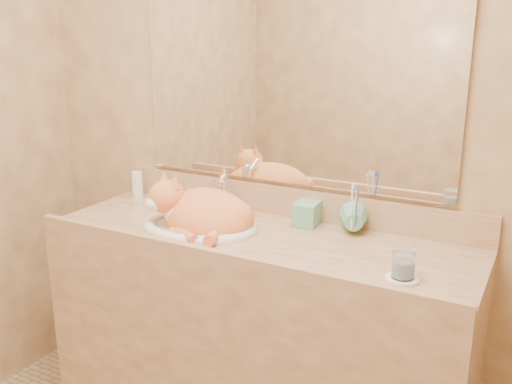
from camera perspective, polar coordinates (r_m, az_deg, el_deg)
The scene contains 12 objects.
wall_back at distance 2.24m, azimuth 3.44°, elevation 7.47°, with size 2.40×0.02×2.50m, color olive.
vanity_counter at distance 2.29m, azimuth 0.08°, elevation -14.39°, with size 1.60×0.55×0.85m, color #8E5F3F, non-canonical shape.
mirror at distance 2.22m, azimuth 3.37°, elevation 11.01°, with size 1.30×0.02×0.80m, color white.
sink_basin at distance 2.18m, azimuth -5.71°, elevation -1.70°, with size 0.46×0.38×0.14m, color white, non-canonical shape.
faucet at distance 2.32m, azimuth -3.30°, elevation -0.09°, with size 0.05×0.13×0.18m, color white, non-canonical shape.
cat at distance 2.18m, azimuth -5.53°, elevation -1.91°, with size 0.40×0.32×0.22m, color orange, non-canonical shape.
soap_dispenser at distance 2.15m, azimuth 4.66°, elevation -1.17°, with size 0.09×0.09×0.20m, color #69A886.
toothbrush_cup at distance 2.09m, azimuth 9.72°, elevation -3.20°, with size 0.11×0.11×0.10m, color #69A886.
toothbrushes at distance 2.07m, azimuth 9.81°, elevation -1.34°, with size 0.03×0.03×0.21m, color white, non-canonical shape.
saucer at distance 1.80m, azimuth 14.42°, elevation -8.41°, with size 0.10×0.10×0.01m, color white.
water_glass at distance 1.78m, azimuth 14.52°, elevation -7.08°, with size 0.07×0.07×0.08m, color white.
lotion_bottle at distance 2.61m, azimuth -11.78°, elevation 0.72°, with size 0.05×0.05×0.12m, color white.
Camera 1 is at (0.93, -1.01, 1.58)m, focal length 40.00 mm.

